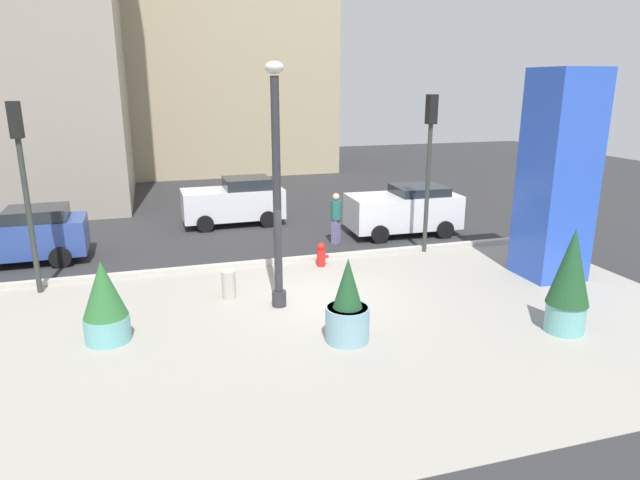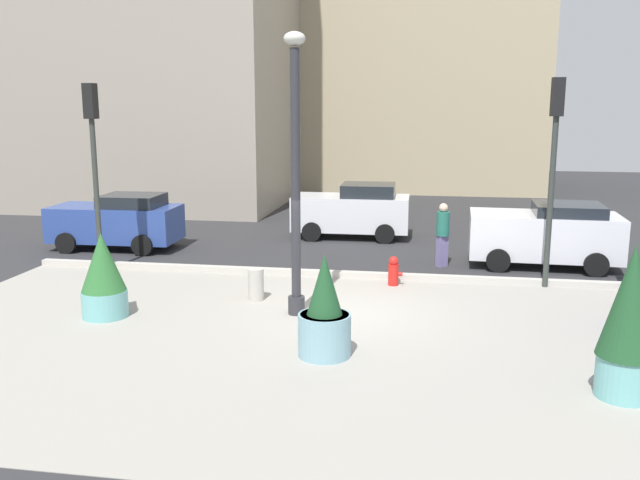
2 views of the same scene
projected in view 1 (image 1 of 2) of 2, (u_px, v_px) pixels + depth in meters
The scene contains 16 objects.
ground_plane at pixel (282, 255), 18.14m from camera, with size 60.00×60.00×0.00m, color #2D2D30.
plaza_pavement at pixel (341, 330), 12.62m from camera, with size 18.00×10.00×0.02m, color #9E998E.
curb_strip at pixel (288, 260), 17.31m from camera, with size 18.00×0.24×0.16m, color #B7B2A8.
lamp_post at pixel (277, 194), 13.20m from camera, with size 0.44×0.44×5.90m.
art_pillar_blue at pixel (558, 177), 15.42m from camera, with size 1.59×1.59×5.83m, color blue.
potted_plant_near_left at pixel (347, 308), 11.90m from camera, with size 0.96×0.96×1.89m.
potted_plant_near_right at pixel (570, 280), 12.22m from camera, with size 0.92×0.92×2.43m.
potted_plant_by_pillar at pixel (105, 303), 11.85m from camera, with size 0.96×0.96×1.83m.
fire_hydrant at pixel (321, 255), 16.92m from camera, with size 0.36×0.26×0.75m.
concrete_bollard at pixel (229, 285), 14.39m from camera, with size 0.36×0.36×0.75m, color #B2ADA3.
traffic_light_corner at pixel (22, 169), 13.99m from camera, with size 0.28×0.42×5.00m.
traffic_light_far_side at pixel (429, 149), 17.57m from camera, with size 0.28×0.42×5.09m.
car_curb_east at pixel (235, 201), 21.87m from camera, with size 3.93×2.03×1.84m.
car_curb_west at pixel (404, 210), 20.46m from camera, with size 4.10×2.22×1.78m.
car_passing_lane at pixel (21, 236), 17.13m from camera, with size 3.97×2.03×1.72m.
pedestrian_crossing at pixel (336, 216), 19.17m from camera, with size 0.50×0.50×1.79m.
Camera 1 is at (-3.79, -12.95, 5.41)m, focal length 31.13 mm.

